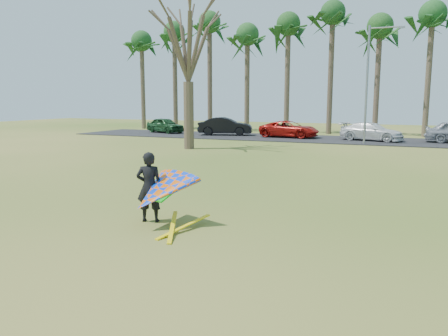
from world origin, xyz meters
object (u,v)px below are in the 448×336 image
at_px(car_1, 225,126).
at_px(kite_flyer, 158,191).
at_px(car_3, 371,132).
at_px(bare_tree_left, 188,37).
at_px(car_2, 289,129).
at_px(car_0, 165,125).
at_px(streetlight, 370,79).

relative_size(car_1, kite_flyer, 1.94).
relative_size(car_3, kite_flyer, 1.94).
relative_size(bare_tree_left, car_2, 2.02).
distance_m(car_0, car_2, 12.02).
height_order(car_1, car_3, car_1).
bearing_deg(car_1, bare_tree_left, 174.78).
height_order(streetlight, car_2, streetlight).
distance_m(bare_tree_left, car_3, 15.53).
distance_m(streetlight, car_2, 8.07).
height_order(car_2, kite_flyer, kite_flyer).
height_order(bare_tree_left, car_2, bare_tree_left).
height_order(streetlight, kite_flyer, streetlight).
height_order(bare_tree_left, car_3, bare_tree_left).
relative_size(car_1, car_2, 0.97).
relative_size(bare_tree_left, car_0, 2.37).
bearing_deg(car_3, car_2, 101.80).
xyz_separation_m(car_0, car_2, (12.01, -0.50, -0.03)).
bearing_deg(car_0, car_2, -71.60).
height_order(car_1, car_2, car_1).
height_order(car_2, car_3, car_3).
distance_m(car_0, kite_flyer, 30.64).
bearing_deg(car_2, streetlight, -111.67).
xyz_separation_m(car_0, car_1, (6.28, -0.39, 0.07)).
bearing_deg(car_3, kite_flyer, -171.38).
distance_m(streetlight, kite_flyer, 23.06).
bearing_deg(streetlight, bare_tree_left, -145.43).
bearing_deg(bare_tree_left, streetlight, 34.57).
bearing_deg(car_2, car_1, 94.55).
bearing_deg(bare_tree_left, car_3, 44.16).
xyz_separation_m(streetlight, car_0, (-18.36, 3.79, -3.71)).
bearing_deg(car_3, streetlight, -166.23).
bearing_deg(streetlight, car_0, 168.34).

